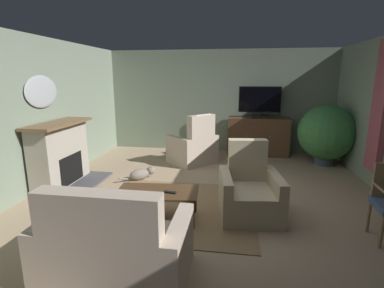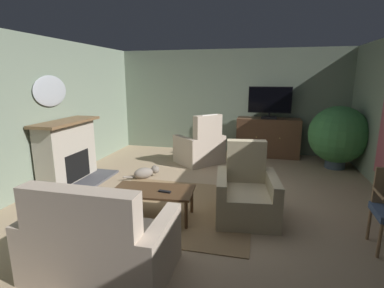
# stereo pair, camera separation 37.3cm
# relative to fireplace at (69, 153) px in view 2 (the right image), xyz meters

# --- Properties ---
(ground_plane) EXTENTS (6.43, 7.41, 0.04)m
(ground_plane) POSITION_rel_fireplace_xyz_m (2.64, -0.33, -0.58)
(ground_plane) COLOR tan
(wall_back) EXTENTS (6.43, 0.10, 2.64)m
(wall_back) POSITION_rel_fireplace_xyz_m (2.64, 3.12, 0.76)
(wall_back) COLOR gray
(wall_back) RESTS_ON ground_plane
(wall_left) EXTENTS (0.10, 7.41, 2.64)m
(wall_left) POSITION_rel_fireplace_xyz_m (-0.33, -0.33, 0.76)
(wall_left) COLOR gray
(wall_left) RESTS_ON ground_plane
(rug_central) EXTENTS (2.31, 2.13, 0.01)m
(rug_central) POSITION_rel_fireplace_xyz_m (2.26, -0.63, -0.55)
(rug_central) COLOR #8E704C
(rug_central) RESTS_ON ground_plane
(fireplace) EXTENTS (0.87, 1.44, 1.17)m
(fireplace) POSITION_rel_fireplace_xyz_m (0.00, 0.00, 0.00)
(fireplace) COLOR #4C4C51
(fireplace) RESTS_ON ground_plane
(wall_mirror_oval) EXTENTS (0.06, 0.86, 0.56)m
(wall_mirror_oval) POSITION_rel_fireplace_xyz_m (-0.25, 0.00, 1.14)
(wall_mirror_oval) COLOR #B2B7BF
(tv_cabinet) EXTENTS (1.52, 0.55, 0.96)m
(tv_cabinet) POSITION_rel_fireplace_xyz_m (3.65, 2.77, -0.10)
(tv_cabinet) COLOR #402A1C
(tv_cabinet) RESTS_ON ground_plane
(television) EXTENTS (1.02, 0.20, 0.77)m
(television) POSITION_rel_fireplace_xyz_m (3.65, 2.72, 0.81)
(television) COLOR black
(television) RESTS_ON tv_cabinet
(coffee_table) EXTENTS (1.15, 0.66, 0.43)m
(coffee_table) POSITION_rel_fireplace_xyz_m (2.06, -1.02, -0.18)
(coffee_table) COLOR #4C331E
(coffee_table) RESTS_ON ground_plane
(tv_remote) EXTENTS (0.17, 0.07, 0.02)m
(tv_remote) POSITION_rel_fireplace_xyz_m (2.25, -1.08, -0.12)
(tv_remote) COLOR black
(tv_remote) RESTS_ON coffee_table
(sofa_floral) EXTENTS (1.40, 0.87, 1.01)m
(sofa_floral) POSITION_rel_fireplace_xyz_m (1.97, -2.28, -0.23)
(sofa_floral) COLOR #C6B29E
(sofa_floral) RESTS_ON ground_plane
(armchair_angled_to_table) EXTENTS (0.93, 0.99, 1.04)m
(armchair_angled_to_table) POSITION_rel_fireplace_xyz_m (3.32, -0.66, -0.23)
(armchair_angled_to_table) COLOR tan
(armchair_angled_to_table) RESTS_ON ground_plane
(armchair_near_window) EXTENTS (1.23, 1.24, 1.16)m
(armchair_near_window) POSITION_rel_fireplace_xyz_m (2.15, 1.79, -0.20)
(armchair_near_window) COLOR #C6B29E
(armchair_near_window) RESTS_ON ground_plane
(potted_plant_leafy_by_curtain) EXTENTS (1.22, 1.22, 1.36)m
(potted_plant_leafy_by_curtain) POSITION_rel_fireplace_xyz_m (5.09, 2.10, 0.18)
(potted_plant_leafy_by_curtain) COLOR #3D4C5B
(potted_plant_leafy_by_curtain) RESTS_ON ground_plane
(cat) EXTENTS (0.59, 0.53, 0.24)m
(cat) POSITION_rel_fireplace_xyz_m (1.31, 0.51, -0.44)
(cat) COLOR gray
(cat) RESTS_ON ground_plane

